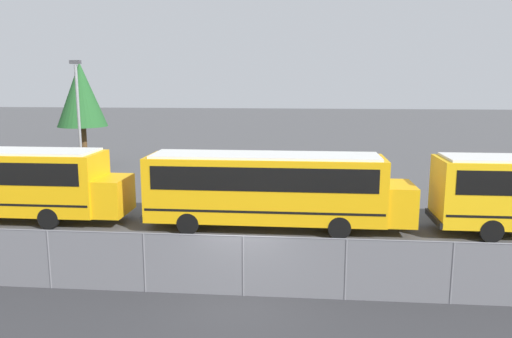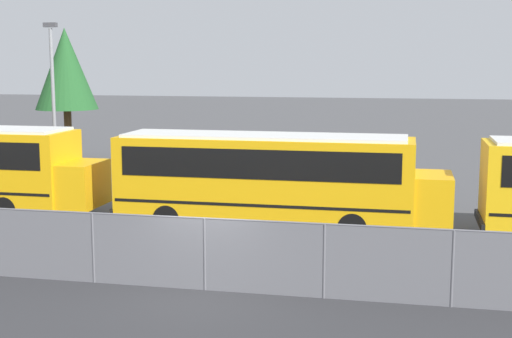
{
  "view_description": "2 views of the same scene",
  "coord_description": "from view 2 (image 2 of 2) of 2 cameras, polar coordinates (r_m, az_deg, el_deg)",
  "views": [
    {
      "loc": [
        1.7,
        -14.11,
        6.46
      ],
      "look_at": [
        -0.3,
        7.45,
        2.57
      ],
      "focal_mm": 35.0,
      "sensor_mm": 36.0,
      "label": 1
    },
    {
      "loc": [
        4.93,
        -16.88,
        5.77
      ],
      "look_at": [
        -0.36,
        7.96,
        1.95
      ],
      "focal_mm": 50.0,
      "sensor_mm": 36.0,
      "label": 2
    }
  ],
  "objects": [
    {
      "name": "light_pole",
      "position": [
        33.53,
        -15.91,
        5.43
      ],
      "size": [
        0.6,
        0.24,
        7.51
      ],
      "color": "gray",
      "rests_on": "ground_plane"
    },
    {
      "name": "tree_0",
      "position": [
        42.99,
        -14.98,
        7.71
      ],
      "size": [
        3.6,
        3.6,
        7.73
      ],
      "color": "#51381E",
      "rests_on": "ground_plane"
    },
    {
      "name": "school_bus_3",
      "position": [
        24.59,
        1.21,
        -0.39
      ],
      "size": [
        11.53,
        2.55,
        3.32
      ],
      "color": "#EDA80F",
      "rests_on": "ground_plane"
    },
    {
      "name": "fence",
      "position": [
        18.23,
        -4.13,
        -6.75
      ],
      "size": [
        97.37,
        0.07,
        1.9
      ],
      "color": "#9EA0A5",
      "rests_on": "ground_plane"
    },
    {
      "name": "ground_plane",
      "position": [
        18.51,
        -4.09,
        -9.64
      ],
      "size": [
        200.0,
        200.0,
        0.0
      ],
      "primitive_type": "plane",
      "color": "#4C4C4F"
    }
  ]
}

